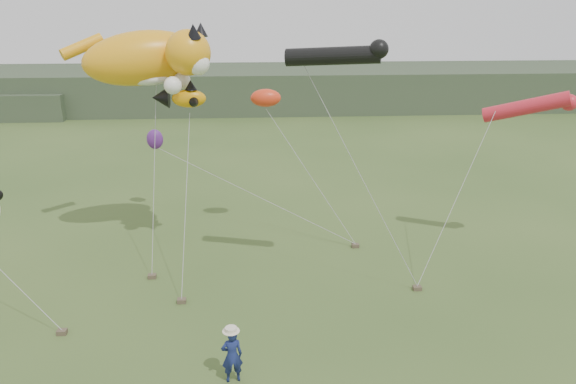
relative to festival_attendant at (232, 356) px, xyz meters
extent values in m
plane|color=#385123|center=(0.56, 0.52, -0.89)|extent=(120.00, 120.00, 0.00)
cube|color=#2D3D28|center=(0.56, 45.52, 1.11)|extent=(90.00, 12.00, 4.00)
imported|color=navy|center=(0.00, 0.00, 0.00)|extent=(0.71, 0.53, 1.77)
cube|color=brown|center=(-3.55, 6.83, -0.80)|extent=(0.33, 0.26, 0.17)
cube|color=brown|center=(-2.09, 4.75, -0.80)|extent=(0.33, 0.26, 0.17)
cube|color=brown|center=(7.19, 5.16, -0.80)|extent=(0.33, 0.26, 0.17)
cube|color=brown|center=(-5.99, 2.87, -0.80)|extent=(0.33, 0.26, 0.17)
cube|color=brown|center=(5.43, 9.32, -0.80)|extent=(0.33, 0.26, 0.17)
ellipsoid|color=orange|center=(-3.82, 10.04, 7.76)|extent=(5.48, 3.42, 2.70)
sphere|color=orange|center=(-1.78, 9.02, 8.07)|extent=(1.84, 1.84, 1.84)
cone|color=black|center=(-1.47, 8.51, 8.93)|extent=(0.57, 0.70, 0.69)
cone|color=black|center=(-1.27, 9.53, 8.93)|extent=(0.57, 0.66, 0.65)
sphere|color=white|center=(-1.37, 8.72, 7.66)|extent=(0.92, 0.92, 0.92)
ellipsoid|color=white|center=(-3.61, 9.74, 6.94)|extent=(1.79, 0.90, 0.56)
sphere|color=white|center=(-2.39, 8.41, 6.84)|extent=(0.71, 0.71, 0.71)
sphere|color=white|center=(-2.19, 9.84, 6.84)|extent=(0.71, 0.71, 0.71)
cylinder|color=orange|center=(-6.47, 10.86, 8.17)|extent=(1.90, 1.39, 1.11)
ellipsoid|color=orange|center=(-1.85, 8.99, 6.22)|extent=(1.42, 0.63, 0.76)
cone|color=black|center=(-3.05, 9.29, 6.22)|extent=(0.72, 0.92, 0.90)
cone|color=black|center=(-1.75, 8.99, 6.77)|extent=(0.50, 0.50, 0.40)
cone|color=black|center=(-1.54, 8.48, 6.12)|extent=(0.53, 0.56, 0.40)
cone|color=black|center=(-1.54, 9.49, 6.12)|extent=(0.53, 0.56, 0.40)
cylinder|color=black|center=(3.61, 5.57, 8.23)|extent=(3.40, 1.57, 0.81)
sphere|color=black|center=(5.11, 5.03, 8.50)|extent=(0.67, 0.67, 0.67)
cylinder|color=red|center=(12.36, 8.63, 5.76)|extent=(3.33, 2.33, 1.63)
sphere|color=red|center=(13.91, 8.07, 6.04)|extent=(0.69, 0.69, 0.69)
ellipsoid|color=red|center=(1.37, 11.00, 5.87)|extent=(1.38, 0.80, 0.80)
ellipsoid|color=#562177|center=(-4.34, 14.44, 3.19)|extent=(0.86, 0.57, 1.05)
camera|label=1|loc=(0.78, -14.36, 10.17)|focal=35.00mm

